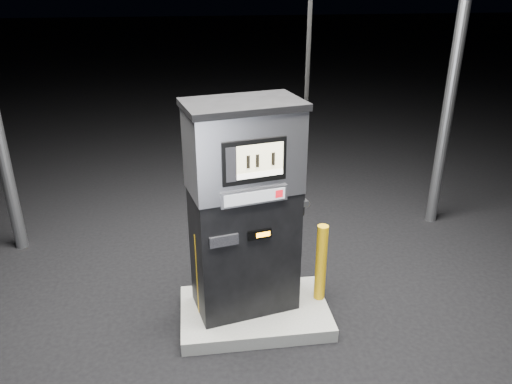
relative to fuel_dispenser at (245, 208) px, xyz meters
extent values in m
plane|color=black|center=(0.09, -0.10, -1.31)|extent=(80.00, 80.00, 0.00)
cube|color=slate|center=(0.09, -0.10, -1.24)|extent=(1.60, 1.00, 0.15)
cylinder|color=gray|center=(3.09, 1.90, 0.94)|extent=(0.16, 0.16, 4.50)
cube|color=black|center=(-0.01, 0.00, -0.47)|extent=(1.15, 0.81, 1.37)
cube|color=silver|center=(-0.01, 0.00, 0.62)|extent=(1.17, 0.83, 0.82)
cube|color=black|center=(-0.01, 0.00, 1.07)|extent=(1.22, 0.89, 0.07)
cube|color=black|center=(0.06, -0.31, 0.62)|extent=(0.61, 0.16, 0.42)
cube|color=beige|center=(0.11, -0.32, 0.65)|extent=(0.44, 0.10, 0.26)
cube|color=white|center=(0.11, -0.32, 0.49)|extent=(0.44, 0.10, 0.05)
cube|color=silver|center=(0.06, -0.31, 0.27)|extent=(0.65, 0.17, 0.15)
cube|color=#93969A|center=(0.06, -0.33, 0.27)|extent=(0.59, 0.13, 0.12)
cube|color=red|center=(0.30, -0.28, 0.27)|extent=(0.08, 0.02, 0.08)
cube|color=black|center=(0.11, -0.29, -0.15)|extent=(0.24, 0.07, 0.10)
cube|color=orange|center=(0.15, -0.30, -0.15)|extent=(0.14, 0.03, 0.05)
cube|color=black|center=(-0.24, -0.37, -0.15)|extent=(0.28, 0.09, 0.11)
cube|color=black|center=(0.56, 0.12, -0.01)|extent=(0.15, 0.22, 0.27)
cylinder|color=gray|center=(0.62, 0.14, -0.01)|extent=(0.13, 0.25, 0.08)
cylinder|color=black|center=(0.61, 0.08, 1.83)|extent=(0.05, 0.05, 3.40)
cylinder|color=#E8AB0C|center=(-0.46, -0.09, -0.69)|extent=(0.14, 0.14, 0.94)
cylinder|color=#E8AB0C|center=(0.83, -0.01, -0.71)|extent=(0.12, 0.12, 0.90)
camera|label=1|loc=(-0.50, -4.52, 2.20)|focal=35.00mm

